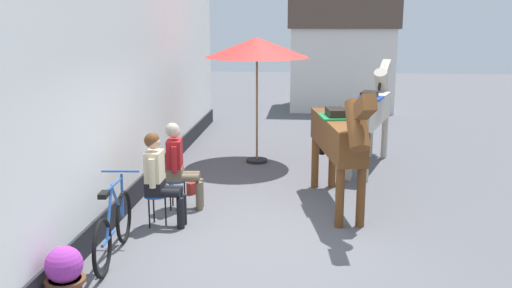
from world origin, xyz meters
TOP-DOWN VIEW (x-y plane):
  - ground_plane at (0.00, 3.00)m, footprint 40.00×40.00m
  - pub_facade_wall at (-2.55, 1.50)m, footprint 0.34×14.00m
  - distant_cottage at (1.40, 11.31)m, footprint 3.40×2.60m
  - seated_visitor_near at (-1.71, 0.30)m, footprint 0.61×0.49m
  - seated_visitor_far at (-1.60, 1.06)m, footprint 0.61×0.49m
  - saddled_horse_near at (0.88, 1.35)m, footprint 0.82×2.97m
  - saddled_horse_far at (1.64, 3.94)m, footprint 1.15×2.91m
  - flower_planter_near at (-2.13, -2.02)m, footprint 0.43×0.43m
  - leaning_bicycle at (-2.00, -0.84)m, footprint 0.50×1.76m
  - cafe_parasol at (-0.66, 4.07)m, footprint 2.10×2.10m
  - satchel_bag at (-1.53, 1.86)m, footprint 0.26×0.30m

SIDE VIEW (x-z plane):
  - ground_plane at x=0.00m, z-range 0.00..0.00m
  - satchel_bag at x=-1.53m, z-range 0.00..0.20m
  - flower_planter_near at x=-2.13m, z-range 0.01..0.65m
  - leaning_bicycle at x=-2.00m, z-range -0.11..0.91m
  - seated_visitor_near at x=-1.71m, z-range 0.08..1.47m
  - seated_visitor_far at x=-1.60m, z-range 0.08..1.47m
  - saddled_horse_near at x=0.88m, z-range 0.13..2.19m
  - saddled_horse_far at x=1.64m, z-range 0.13..2.19m
  - pub_facade_wall at x=-2.55m, z-range -0.16..3.24m
  - distant_cottage at x=1.40m, z-range 0.05..3.55m
  - cafe_parasol at x=-0.66m, z-range 1.07..3.65m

